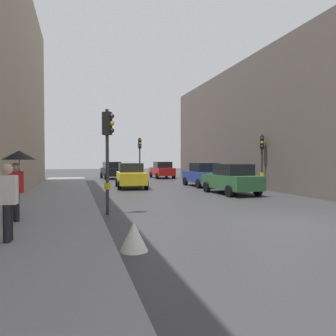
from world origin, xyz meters
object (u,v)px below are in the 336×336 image
at_px(traffic_light_mid_street, 262,152).
at_px(car_dark_suv, 112,170).
at_px(traffic_light_near_right, 108,142).
at_px(warning_sign_triangle, 134,237).
at_px(car_blue_van, 203,175).
at_px(pedestrian_with_umbrella, 18,166).
at_px(car_green_estate, 231,179).
at_px(car_yellow_taxi, 131,176).
at_px(pedestrian_with_black_backpack, 6,198).
at_px(traffic_light_far_median, 140,152).
at_px(car_red_sedan, 162,170).

height_order(traffic_light_mid_street, car_dark_suv, traffic_light_mid_street).
bearing_deg(traffic_light_near_right, warning_sign_triangle, -89.00).
distance_m(car_blue_van, pedestrian_with_umbrella, 15.85).
xyz_separation_m(traffic_light_mid_street, car_green_estate, (-2.87, -1.33, -1.63)).
bearing_deg(car_blue_van, car_yellow_taxi, 177.32).
height_order(traffic_light_mid_street, pedestrian_with_umbrella, traffic_light_mid_street).
relative_size(pedestrian_with_umbrella, pedestrian_with_black_backpack, 1.21).
height_order(car_blue_van, car_dark_suv, same).
xyz_separation_m(traffic_light_far_median, traffic_light_near_right, (-4.24, -15.51, -0.04)).
xyz_separation_m(car_green_estate, pedestrian_with_black_backpack, (-10.28, -8.84, 0.29)).
distance_m(traffic_light_far_median, car_yellow_taxi, 5.62).
bearing_deg(car_green_estate, traffic_light_near_right, -147.05).
height_order(traffic_light_mid_street, car_blue_van, traffic_light_mid_street).
distance_m(car_yellow_taxi, car_dark_suv, 11.17).
distance_m(traffic_light_near_right, car_green_estate, 9.23).
distance_m(traffic_light_far_median, pedestrian_with_black_backpack, 20.68).
relative_size(car_yellow_taxi, pedestrian_with_black_backpack, 2.44).
bearing_deg(car_yellow_taxi, traffic_light_far_median, 72.00).
bearing_deg(pedestrian_with_black_backpack, car_yellow_taxi, 69.83).
distance_m(car_green_estate, pedestrian_with_black_backpack, 13.56).
height_order(traffic_light_mid_street, car_yellow_taxi, traffic_light_mid_street).
relative_size(car_green_estate, warning_sign_triangle, 6.62).
relative_size(car_red_sedan, car_dark_suv, 0.97).
relative_size(traffic_light_far_median, traffic_light_near_right, 1.01).
distance_m(traffic_light_mid_street, car_yellow_taxi, 9.06).
relative_size(car_yellow_taxi, warning_sign_triangle, 6.63).
bearing_deg(car_blue_van, traffic_light_far_median, 125.28).
xyz_separation_m(traffic_light_mid_street, car_yellow_taxi, (-7.87, 4.19, -1.63)).
bearing_deg(car_dark_suv, car_green_estate, -73.03).
distance_m(traffic_light_mid_street, pedestrian_with_umbrella, 15.32).
distance_m(traffic_light_far_median, car_dark_suv, 6.61).
bearing_deg(traffic_light_mid_street, pedestrian_with_umbrella, -150.22).
relative_size(car_blue_van, car_yellow_taxi, 0.98).
height_order(traffic_light_near_right, pedestrian_with_umbrella, traffic_light_near_right).
height_order(car_yellow_taxi, pedestrian_with_black_backpack, pedestrian_with_black_backpack).
relative_size(traffic_light_near_right, pedestrian_with_umbrella, 1.81).
bearing_deg(car_red_sedan, traffic_light_mid_street, -79.76).
bearing_deg(traffic_light_mid_street, car_blue_van, 122.08).
bearing_deg(traffic_light_near_right, car_green_estate, 32.95).
bearing_deg(car_blue_van, traffic_light_mid_street, -57.92).
bearing_deg(car_red_sedan, pedestrian_with_umbrella, -115.25).
xyz_separation_m(pedestrian_with_umbrella, warning_sign_triangle, (2.90, -3.59, -1.52)).
bearing_deg(warning_sign_triangle, car_yellow_taxi, 80.71).
distance_m(traffic_light_far_median, traffic_light_near_right, 16.08).
bearing_deg(car_blue_van, pedestrian_with_umbrella, -133.13).
bearing_deg(traffic_light_near_right, car_blue_van, 51.90).
bearing_deg(traffic_light_far_median, car_blue_van, -54.72).
height_order(pedestrian_with_black_backpack, warning_sign_triangle, pedestrian_with_black_backpack).
height_order(traffic_light_far_median, warning_sign_triangle, traffic_light_far_median).
bearing_deg(car_dark_suv, car_blue_van, -64.32).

